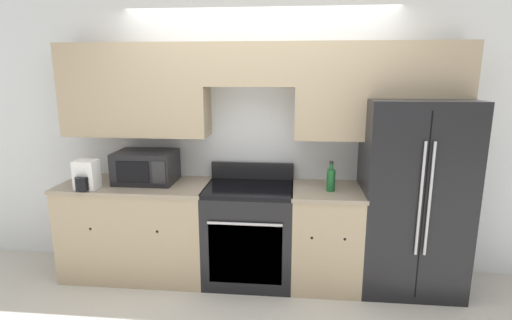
{
  "coord_description": "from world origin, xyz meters",
  "views": [
    {
      "loc": [
        0.35,
        -3.15,
        1.94
      ],
      "look_at": [
        -0.0,
        0.31,
        1.16
      ],
      "focal_mm": 28.0,
      "sensor_mm": 36.0,
      "label": 1
    }
  ],
  "objects_px": {
    "oven_range": "(249,233)",
    "microwave": "(146,167)",
    "bottle": "(331,179)",
    "refrigerator": "(411,195)"
  },
  "relations": [
    {
      "from": "bottle",
      "to": "oven_range",
      "type": "bearing_deg",
      "value": 175.39
    },
    {
      "from": "bottle",
      "to": "refrigerator",
      "type": "bearing_deg",
      "value": 8.36
    },
    {
      "from": "oven_range",
      "to": "refrigerator",
      "type": "relative_size",
      "value": 0.62
    },
    {
      "from": "microwave",
      "to": "bottle",
      "type": "distance_m",
      "value": 1.71
    },
    {
      "from": "oven_range",
      "to": "refrigerator",
      "type": "height_order",
      "value": "refrigerator"
    },
    {
      "from": "oven_range",
      "to": "bottle",
      "type": "relative_size",
      "value": 4.02
    },
    {
      "from": "oven_range",
      "to": "microwave",
      "type": "distance_m",
      "value": 1.15
    },
    {
      "from": "refrigerator",
      "to": "microwave",
      "type": "distance_m",
      "value": 2.43
    },
    {
      "from": "oven_range",
      "to": "refrigerator",
      "type": "bearing_deg",
      "value": 1.86
    },
    {
      "from": "oven_range",
      "to": "bottle",
      "type": "height_order",
      "value": "bottle"
    }
  ]
}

